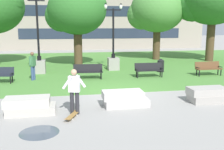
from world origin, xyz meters
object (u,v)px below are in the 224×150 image
park_bench_near_right (149,69)px  person_skateboarder (74,89)px  park_bench_far_left (208,68)px  skateboard (72,116)px  person_bystander_near_lawn (33,64)px  lamp_post_left (39,58)px  concrete_block_left (125,99)px  concrete_block_center (30,106)px  park_bench_near_left (88,71)px  lamp_post_right (113,57)px  trash_bin (161,65)px  concrete_block_right (209,95)px

park_bench_near_right → person_skateboarder: bearing=-128.2°
park_bench_far_left → park_bench_near_right: bearing=177.9°
skateboard → person_bystander_near_lawn: bearing=106.5°
lamp_post_left → person_bystander_near_lawn: (-0.18, -2.31, -0.12)m
concrete_block_left → park_bench_far_left: (6.97, 5.56, 0.23)m
concrete_block_center → lamp_post_left: size_ratio=0.35×
concrete_block_left → park_bench_near_left: (-0.99, 5.82, 0.23)m
skateboard → park_bench_far_left: 11.31m
concrete_block_left → lamp_post_right: 8.94m
park_bench_far_left → park_bench_near_left: bearing=178.2°
park_bench_near_right → concrete_block_center: bearing=-137.9°
lamp_post_left → person_bystander_near_lawn: bearing=-94.6°
park_bench_near_right → trash_bin: bearing=49.6°
skateboard → park_bench_far_left: (9.16, 6.62, 0.45)m
park_bench_far_left → person_bystander_near_lawn: (-11.27, 0.49, 0.45)m
concrete_block_left → park_bench_far_left: 8.92m
park_bench_far_left → concrete_block_right: bearing=-119.9°
concrete_block_right → park_bench_far_left: park_bench_far_left is taller
skateboard → person_bystander_near_lawn: size_ratio=0.59×
lamp_post_right → trash_bin: lamp_post_right is taller
trash_bin → lamp_post_left: bearing=173.5°
skateboard → park_bench_far_left: park_bench_far_left is taller
concrete_block_right → person_skateboarder: size_ratio=1.09×
skateboard → lamp_post_left: bearing=101.5°
concrete_block_right → park_bench_near_left: 7.54m
concrete_block_left → skateboard: (-2.19, -1.06, -0.22)m
person_skateboarder → lamp_post_left: 9.21m
skateboard → trash_bin: trash_bin is taller
concrete_block_center → park_bench_far_left: bearing=28.7°
concrete_block_center → person_skateboarder: 1.83m
park_bench_near_right → lamp_post_right: (-1.74, 3.13, 0.47)m
concrete_block_center → trash_bin: size_ratio=1.95×
park_bench_near_right → trash_bin: trash_bin is taller
concrete_block_center → trash_bin: bearing=43.6°
park_bench_near_right → person_bystander_near_lawn: bearing=177.3°
skateboard → lamp_post_left: 9.67m
park_bench_far_left → lamp_post_left: size_ratio=0.34×
concrete_block_right → park_bench_near_left: (-4.74, 5.86, 0.23)m
concrete_block_center → park_bench_near_right: park_bench_near_right is taller
concrete_block_right → park_bench_near_right: park_bench_near_right is taller
concrete_block_center → lamp_post_right: bearing=61.7°
concrete_block_right → trash_bin: bearing=85.4°
lamp_post_right → skateboard: bearing=-108.8°
park_bench_near_left → lamp_post_right: lamp_post_right is taller
concrete_block_center → concrete_block_left: (3.74, 0.30, 0.00)m
skateboard → park_bench_far_left: size_ratio=0.56×
concrete_block_left → lamp_post_left: (-4.11, 8.36, 0.80)m
concrete_block_left → park_bench_far_left: size_ratio=1.03×
person_skateboarder → lamp_post_right: lamp_post_right is taller
park_bench_near_left → park_bench_near_right: size_ratio=1.02×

